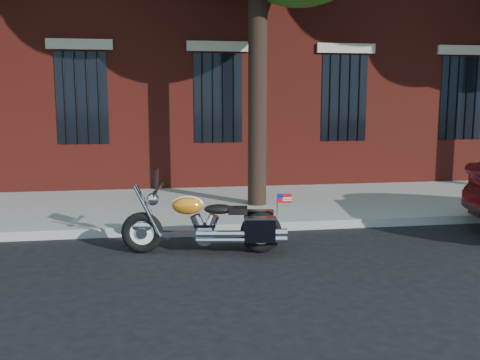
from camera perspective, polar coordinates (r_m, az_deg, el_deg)
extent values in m
plane|color=black|center=(7.62, 2.20, -7.98)|extent=(120.00, 120.00, 0.00)
cube|color=gray|center=(8.91, 0.48, -5.02)|extent=(40.00, 0.16, 0.15)
cube|color=gray|center=(10.73, -1.17, -2.68)|extent=(40.00, 3.60, 0.15)
cube|color=black|center=(12.36, -2.38, 8.71)|extent=(1.10, 0.14, 2.00)
cube|color=#B2A893|center=(12.38, -2.40, 14.04)|extent=(1.40, 0.20, 0.22)
cylinder|color=black|center=(12.28, -2.34, 8.71)|extent=(0.04, 0.04, 2.00)
cylinder|color=black|center=(10.25, 1.88, 10.42)|extent=(0.36, 0.36, 5.00)
torus|color=black|center=(7.74, -10.39, -5.53)|extent=(0.61, 0.22, 0.60)
torus|color=black|center=(7.64, 2.26, -5.59)|extent=(0.61, 0.22, 0.60)
cylinder|color=white|center=(7.74, -10.39, -5.53)|extent=(0.45, 0.12, 0.44)
cylinder|color=white|center=(7.64, 2.26, -5.59)|extent=(0.45, 0.12, 0.44)
ellipsoid|color=white|center=(7.72, -10.41, -4.89)|extent=(0.33, 0.16, 0.17)
ellipsoid|color=orange|center=(7.61, 2.26, -4.81)|extent=(0.33, 0.17, 0.17)
cube|color=white|center=(7.65, -4.11, -5.73)|extent=(1.33, 0.28, 0.07)
cylinder|color=white|center=(7.65, -3.77, -5.86)|extent=(0.30, 0.20, 0.28)
cylinder|color=white|center=(7.48, -0.42, -6.10)|extent=(1.11, 0.24, 0.08)
ellipsoid|color=orange|center=(7.57, -5.62, -2.72)|extent=(0.47, 0.32, 0.25)
ellipsoid|color=black|center=(7.56, -2.25, -3.12)|extent=(0.46, 0.32, 0.14)
cube|color=black|center=(7.84, 1.98, -4.49)|extent=(0.44, 0.20, 0.34)
cube|color=black|center=(7.39, 2.14, -5.30)|extent=(0.44, 0.20, 0.34)
cylinder|color=white|center=(7.57, -8.66, -0.86)|extent=(0.13, 0.69, 0.03)
sphere|color=white|center=(7.62, -9.30, -2.04)|extent=(0.20, 0.20, 0.18)
cube|color=black|center=(7.56, -8.95, 0.21)|extent=(0.09, 0.36, 0.25)
cube|color=red|center=(7.28, 4.76, -1.95)|extent=(0.20, 0.04, 0.12)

